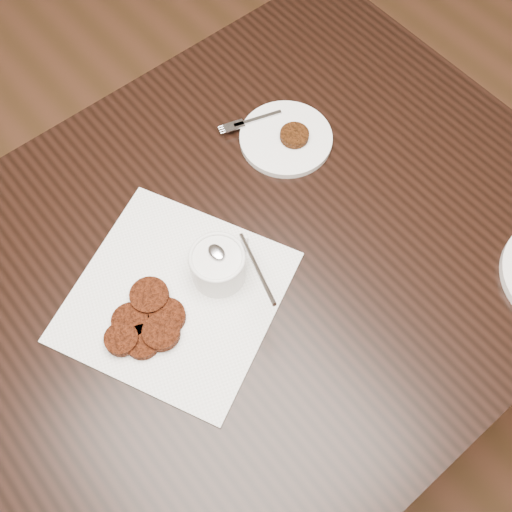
% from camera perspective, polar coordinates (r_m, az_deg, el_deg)
% --- Properties ---
extents(floor, '(4.00, 4.00, 0.00)m').
position_cam_1_polar(floor, '(1.73, -0.36, -15.59)').
color(floor, brown).
rests_on(floor, ground).
extents(table, '(1.43, 0.92, 0.75)m').
position_cam_1_polar(table, '(1.39, -4.03, -9.60)').
color(table, black).
rests_on(table, floor).
extents(napkin, '(0.44, 0.44, 0.00)m').
position_cam_1_polar(napkin, '(1.04, -7.44, -3.72)').
color(napkin, white).
rests_on(napkin, table).
extents(sauce_ramekin, '(0.14, 0.14, 0.13)m').
position_cam_1_polar(sauce_ramekin, '(0.99, -3.64, -0.02)').
color(sauce_ramekin, white).
rests_on(sauce_ramekin, napkin).
extents(patty_cluster, '(0.22, 0.22, 0.02)m').
position_cam_1_polar(patty_cluster, '(1.01, -10.40, -6.32)').
color(patty_cluster, maroon).
rests_on(patty_cluster, napkin).
extents(plate_with_patty, '(0.22, 0.22, 0.03)m').
position_cam_1_polar(plate_with_patty, '(1.19, 2.80, 11.03)').
color(plate_with_patty, white).
rests_on(plate_with_patty, table).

